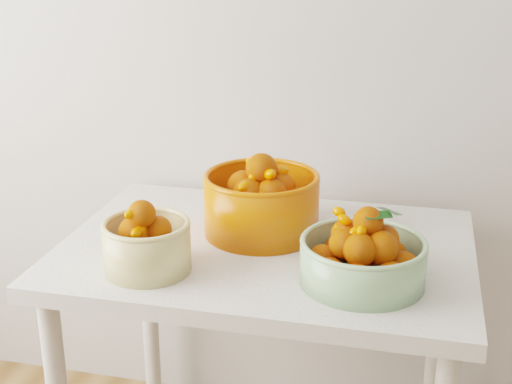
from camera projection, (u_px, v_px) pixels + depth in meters
table at (266, 280)px, 1.78m from camera, size 1.00×0.70×0.75m
bowl_cream at (146, 244)px, 1.60m from camera, size 0.21×0.21×0.17m
bowl_green at (363, 257)px, 1.54m from camera, size 0.32×0.32×0.18m
bowl_orange at (262, 202)px, 1.79m from camera, size 0.37×0.37×0.21m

